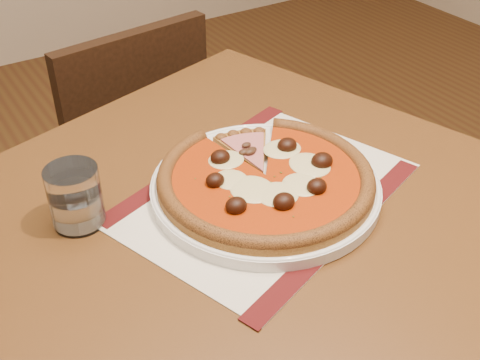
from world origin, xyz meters
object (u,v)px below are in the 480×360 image
at_px(table, 247,253).
at_px(pizza, 266,177).
at_px(chair_far, 125,149).
at_px(water_glass, 75,197).
at_px(plate, 265,187).

bearing_deg(table, pizza, 7.47).
xyz_separation_m(chair_far, pizza, (-0.02, -0.67, 0.32)).
bearing_deg(table, chair_far, 84.84).
bearing_deg(water_glass, pizza, -18.42).
distance_m(plate, water_glass, 0.28).
height_order(table, water_glass, water_glass).
height_order(pizza, water_glass, water_glass).
bearing_deg(pizza, table, -172.53).
height_order(table, plate, plate).
relative_size(plate, pizza, 1.06).
relative_size(chair_far, water_glass, 8.90).
bearing_deg(plate, table, -171.68).
bearing_deg(water_glass, table, -22.14).
bearing_deg(water_glass, chair_far, 63.65).
bearing_deg(chair_far, pizza, 80.05).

